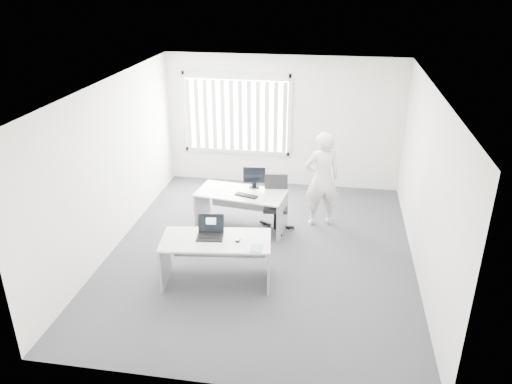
% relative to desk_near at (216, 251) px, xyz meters
% --- Properties ---
extents(ground, '(6.00, 6.00, 0.00)m').
position_rel_desk_near_xyz_m(ground, '(0.53, 0.97, -0.53)').
color(ground, '#47474D').
rests_on(ground, ground).
extents(wall_back, '(5.00, 0.02, 2.80)m').
position_rel_desk_near_xyz_m(wall_back, '(0.53, 3.97, 0.87)').
color(wall_back, white).
rests_on(wall_back, ground).
extents(wall_front, '(5.00, 0.02, 2.80)m').
position_rel_desk_near_xyz_m(wall_front, '(0.53, -2.03, 0.87)').
color(wall_front, white).
rests_on(wall_front, ground).
extents(wall_left, '(0.02, 6.00, 2.80)m').
position_rel_desk_near_xyz_m(wall_left, '(-1.97, 0.97, 0.87)').
color(wall_left, white).
rests_on(wall_left, ground).
extents(wall_right, '(0.02, 6.00, 2.80)m').
position_rel_desk_near_xyz_m(wall_right, '(3.03, 0.97, 0.87)').
color(wall_right, white).
rests_on(wall_right, ground).
extents(ceiling, '(5.00, 6.00, 0.02)m').
position_rel_desk_near_xyz_m(ceiling, '(0.53, 0.97, 2.27)').
color(ceiling, white).
rests_on(ceiling, wall_back).
extents(window, '(2.32, 0.06, 1.76)m').
position_rel_desk_near_xyz_m(window, '(-0.47, 3.93, 1.02)').
color(window, silver).
rests_on(window, wall_back).
extents(blinds, '(2.20, 0.10, 1.50)m').
position_rel_desk_near_xyz_m(blinds, '(-0.47, 3.87, 0.99)').
color(blinds, silver).
rests_on(blinds, wall_back).
extents(desk_near, '(1.69, 0.95, 0.73)m').
position_rel_desk_near_xyz_m(desk_near, '(0.00, 0.00, 0.00)').
color(desk_near, silver).
rests_on(desk_near, ground).
extents(desk_far, '(1.66, 0.95, 0.72)m').
position_rel_desk_near_xyz_m(desk_far, '(0.04, 1.76, -0.01)').
color(desk_far, silver).
rests_on(desk_far, ground).
extents(office_chair, '(0.62, 0.62, 1.00)m').
position_rel_desk_near_xyz_m(office_chair, '(0.65, 1.88, -0.22)').
color(office_chair, black).
rests_on(office_chair, ground).
extents(person, '(0.76, 0.62, 1.79)m').
position_rel_desk_near_xyz_m(person, '(1.45, 2.18, 0.37)').
color(person, silver).
rests_on(person, ground).
extents(laptop, '(0.42, 0.39, 0.30)m').
position_rel_desk_near_xyz_m(laptop, '(-0.10, 0.03, 0.36)').
color(laptop, black).
rests_on(laptop, desk_near).
extents(paper_sheet, '(0.37, 0.31, 0.00)m').
position_rel_desk_near_xyz_m(paper_sheet, '(0.36, -0.07, 0.21)').
color(paper_sheet, white).
rests_on(paper_sheet, desk_near).
extents(mouse, '(0.06, 0.10, 0.04)m').
position_rel_desk_near_xyz_m(mouse, '(0.33, -0.00, 0.23)').
color(mouse, silver).
rests_on(mouse, paper_sheet).
extents(booklet, '(0.17, 0.23, 0.01)m').
position_rel_desk_near_xyz_m(booklet, '(0.63, -0.16, 0.21)').
color(booklet, white).
rests_on(booklet, desk_near).
extents(keyboard, '(0.43, 0.26, 0.02)m').
position_rel_desk_near_xyz_m(keyboard, '(0.16, 1.62, 0.20)').
color(keyboard, black).
rests_on(keyboard, desk_far).
extents(monitor, '(0.41, 0.17, 0.40)m').
position_rel_desk_near_xyz_m(monitor, '(0.24, 2.00, 0.39)').
color(monitor, black).
rests_on(monitor, desk_far).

